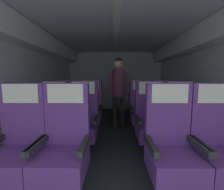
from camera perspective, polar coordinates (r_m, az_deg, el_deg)
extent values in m
cube|color=#23282D|center=(3.06, 1.52, -16.19)|extent=(3.68, 6.00, 0.02)
cube|color=silver|center=(3.30, -30.33, 3.81)|extent=(0.08, 5.60, 2.14)
cube|color=silver|center=(3.34, 33.11, 3.66)|extent=(0.08, 5.60, 2.14)
cube|color=silver|center=(2.98, 1.66, 25.38)|extent=(3.56, 5.60, 0.06)
cube|color=silver|center=(5.65, 1.23, 5.53)|extent=(3.56, 0.06, 2.14)
cube|color=white|center=(3.29, -28.22, 18.85)|extent=(0.30, 5.38, 0.36)
cube|color=white|center=(3.32, 31.13, 18.55)|extent=(0.30, 5.38, 0.36)
cube|color=white|center=(2.97, 1.66, 24.64)|extent=(0.12, 5.04, 0.02)
cylinder|color=white|center=(3.80, 28.08, 4.84)|extent=(0.01, 0.26, 0.26)
cylinder|color=white|center=(4.83, 22.00, 5.36)|extent=(0.01, 0.26, 0.26)
cube|color=#38383D|center=(2.01, -32.69, -26.67)|extent=(0.17, 0.18, 0.22)
cube|color=#5B3384|center=(1.90, -33.14, -20.98)|extent=(0.47, 0.51, 0.22)
cube|color=#5B3384|center=(1.91, -30.48, -6.20)|extent=(0.47, 0.09, 0.68)
cube|color=#28282D|center=(1.70, -27.01, -16.35)|extent=(0.05, 0.43, 0.06)
cube|color=silver|center=(1.84, -31.71, 0.48)|extent=(0.38, 0.01, 0.20)
cube|color=#38383D|center=(1.82, -18.13, -29.58)|extent=(0.17, 0.18, 0.22)
cube|color=#5B3384|center=(1.70, -18.42, -23.50)|extent=(0.47, 0.51, 0.22)
cube|color=#5B3384|center=(1.72, -16.66, -6.90)|extent=(0.47, 0.09, 0.68)
cube|color=#28282D|center=(1.55, -10.41, -17.96)|extent=(0.05, 0.43, 0.06)
cube|color=#28282D|center=(1.70, -26.21, -16.37)|extent=(0.05, 0.43, 0.06)
cube|color=silver|center=(1.64, -17.45, 0.53)|extent=(0.38, 0.01, 0.20)
cube|color=#38383D|center=(2.06, 36.00, -25.97)|extent=(0.17, 0.18, 0.22)
cube|color=#5B3384|center=(1.95, 36.47, -20.39)|extent=(0.47, 0.51, 0.22)
cube|color=#5B3384|center=(1.97, 33.83, -6.06)|extent=(0.47, 0.09, 0.68)
cube|color=#28282D|center=(1.76, 30.70, -15.86)|extent=(0.05, 0.43, 0.06)
cube|color=silver|center=(1.90, 35.09, 0.42)|extent=(0.38, 0.01, 0.20)
cube|color=#38383D|center=(1.85, 21.93, -29.11)|extent=(0.17, 0.18, 0.22)
cube|color=#5B3384|center=(1.73, 22.28, -23.09)|extent=(0.47, 0.51, 0.22)
cube|color=#5B3384|center=(1.75, 20.43, -6.80)|extent=(0.47, 0.09, 0.68)
cube|color=#28282D|center=(1.74, 29.83, -16.04)|extent=(0.05, 0.43, 0.06)
cube|color=#28282D|center=(1.58, 14.58, -17.68)|extent=(0.05, 0.43, 0.06)
cube|color=silver|center=(1.67, 21.32, 0.49)|extent=(0.38, 0.01, 0.20)
cube|color=#38383D|center=(2.69, -21.79, -17.21)|extent=(0.17, 0.18, 0.22)
cube|color=#5B3384|center=(2.61, -22.01, -12.73)|extent=(0.47, 0.51, 0.22)
cube|color=#5B3384|center=(2.70, -20.70, -2.20)|extent=(0.47, 0.09, 0.68)
cube|color=#28282D|center=(2.48, -17.33, -8.74)|extent=(0.05, 0.43, 0.06)
cube|color=#28282D|center=(2.65, -26.75, -8.14)|extent=(0.05, 0.43, 0.06)
cube|color=silver|center=(2.63, -21.30, 2.58)|extent=(0.38, 0.01, 0.20)
cube|color=#38383D|center=(2.57, -11.30, -18.03)|extent=(0.17, 0.18, 0.22)
cube|color=#5B3384|center=(2.49, -11.42, -13.36)|extent=(0.47, 0.51, 0.22)
cube|color=#5B3384|center=(2.58, -10.66, -2.29)|extent=(0.47, 0.09, 0.68)
cube|color=#28282D|center=(2.39, -6.16, -9.04)|extent=(0.05, 0.43, 0.06)
cube|color=#28282D|center=(2.48, -16.69, -8.67)|extent=(0.05, 0.43, 0.06)
cube|color=silver|center=(2.50, -11.00, 2.73)|extent=(0.38, 0.01, 0.20)
cube|color=#38383D|center=(2.73, 24.96, -17.07)|extent=(0.17, 0.18, 0.22)
cube|color=#5B3384|center=(2.65, 25.20, -12.64)|extent=(0.47, 0.51, 0.22)
cube|color=#5B3384|center=(2.73, 23.86, -2.24)|extent=(0.47, 0.09, 0.68)
cube|color=#28282D|center=(2.69, 29.85, -8.11)|extent=(0.05, 0.43, 0.06)
cube|color=#28282D|center=(2.50, 20.66, -8.69)|extent=(0.05, 0.43, 0.06)
cube|color=silver|center=(2.66, 24.51, 2.48)|extent=(0.38, 0.01, 0.20)
cube|color=#38383D|center=(2.58, 14.86, -18.01)|extent=(0.17, 0.18, 0.22)
cube|color=#5B3384|center=(2.50, 15.01, -13.36)|extent=(0.47, 0.51, 0.22)
cube|color=#5B3384|center=(2.59, 14.18, -2.33)|extent=(0.47, 0.09, 0.68)
cube|color=#28282D|center=(2.50, 20.23, -8.68)|extent=(0.05, 0.43, 0.06)
cube|color=#28282D|center=(2.39, 9.84, -9.06)|extent=(0.05, 0.43, 0.06)
cube|color=silver|center=(2.51, 14.59, 2.66)|extent=(0.38, 0.01, 0.20)
cube|color=#38383D|center=(3.47, -16.17, -11.55)|extent=(0.17, 0.18, 0.22)
cube|color=#753D8E|center=(3.41, -16.29, -7.98)|extent=(0.47, 0.51, 0.22)
cube|color=#753D8E|center=(3.53, -15.53, -0.02)|extent=(0.47, 0.09, 0.68)
cube|color=#28282D|center=(3.30, -12.64, -4.75)|extent=(0.05, 0.43, 0.06)
cube|color=#28282D|center=(3.44, -20.01, -4.55)|extent=(0.05, 0.43, 0.06)
cube|color=silver|center=(3.46, -15.88, 3.66)|extent=(0.38, 0.01, 0.20)
cube|color=#38383D|center=(3.37, -8.34, -11.89)|extent=(0.17, 0.18, 0.22)
cube|color=#753D8E|center=(3.31, -8.40, -8.23)|extent=(0.47, 0.51, 0.22)
cube|color=#753D8E|center=(3.43, -7.97, -0.02)|extent=(0.47, 0.09, 0.68)
cube|color=#28282D|center=(3.23, -4.49, -4.86)|extent=(0.05, 0.43, 0.06)
cube|color=#28282D|center=(3.31, -12.35, -4.74)|extent=(0.05, 0.43, 0.06)
cube|color=silver|center=(3.36, -8.16, 3.76)|extent=(0.38, 0.01, 0.20)
cube|color=#38383D|center=(3.51, 18.84, -11.43)|extent=(0.17, 0.18, 0.22)
cube|color=#753D8E|center=(3.45, 18.98, -7.91)|extent=(0.47, 0.51, 0.22)
cube|color=#753D8E|center=(3.57, 18.21, -0.04)|extent=(0.47, 0.09, 0.68)
cube|color=#28282D|center=(3.48, 22.65, -4.53)|extent=(0.05, 0.43, 0.06)
cube|color=#28282D|center=(3.34, 15.41, -4.70)|extent=(0.05, 0.43, 0.06)
cube|color=silver|center=(3.50, 18.59, 3.60)|extent=(0.38, 0.01, 0.20)
cube|color=#38383D|center=(3.39, 11.24, -11.84)|extent=(0.17, 0.18, 0.22)
cube|color=#753D8E|center=(3.33, 11.33, -8.20)|extent=(0.47, 0.51, 0.22)
cube|color=#753D8E|center=(3.45, 10.87, -0.04)|extent=(0.47, 0.09, 0.68)
cube|color=#28282D|center=(3.33, 15.25, -4.74)|extent=(0.05, 0.43, 0.06)
cube|color=#28282D|center=(3.25, 7.47, -4.84)|extent=(0.05, 0.43, 0.06)
cube|color=silver|center=(3.38, 11.10, 3.72)|extent=(0.38, 0.01, 0.20)
cylinder|color=black|center=(3.43, 1.15, -6.79)|extent=(0.11, 0.11, 0.77)
cylinder|color=black|center=(3.43, 3.84, -6.78)|extent=(0.11, 0.11, 0.77)
cylinder|color=#5B2D4C|center=(3.34, 2.56, 4.67)|extent=(0.28, 0.28, 0.60)
cylinder|color=#5B2D4C|center=(3.34, -0.54, 4.17)|extent=(0.07, 0.07, 0.51)
cylinder|color=#5B2D4C|center=(3.35, 5.64, 4.14)|extent=(0.07, 0.07, 0.51)
sphere|color=tan|center=(3.35, 2.59, 11.84)|extent=(0.22, 0.22, 0.22)
sphere|color=black|center=(3.36, 2.60, 12.58)|extent=(0.18, 0.18, 0.18)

